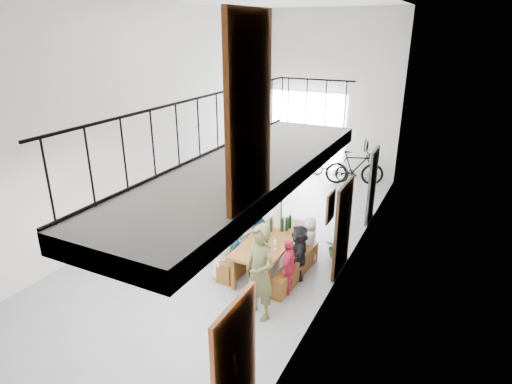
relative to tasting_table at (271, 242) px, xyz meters
The scene contains 24 objects.
floor 1.87m from the tasting_table, 144.16° to the left, with size 12.00×12.00×0.00m, color slate.
room_walls 3.33m from the tasting_table, 144.16° to the left, with size 12.00×12.00×12.00m.
gateway_portal 7.21m from the tasting_table, 104.52° to the left, with size 2.80×0.08×2.80m, color white.
right_wall_decor 1.87m from the tasting_table, 33.35° to the right, with size 0.07×8.28×5.07m.
balcony 3.15m from the tasting_table, 74.71° to the right, with size 1.52×5.62×4.00m.
tasting_table is the anchor object (origin of this frame).
bench_inner 0.77m from the tasting_table, behind, with size 0.32×2.00×0.46m, color brown.
bench_wall 0.75m from the tasting_table, ahead, with size 0.25×1.89×0.43m, color brown.
tableware 0.29m from the tasting_table, 81.72° to the left, with size 0.49×1.09×0.35m.
side_bench 4.36m from the tasting_table, 154.12° to the left, with size 0.32×1.47×0.41m, color brown.
oak_barrel 6.14m from the tasting_table, 126.09° to the left, with size 0.68×0.68×1.00m.
serving_counter 7.27m from the tasting_table, 113.53° to the left, with size 1.60×0.44×0.84m, color #3C2613.
counter_bottles 7.27m from the tasting_table, 113.52° to the left, with size 1.36×0.13×0.28m.
guest_left_a 1.05m from the tasting_table, 140.19° to the right, with size 0.65×0.42×1.33m, color white.
guest_left_b 0.79m from the tasting_table, 164.24° to the right, with size 0.43×0.28×1.17m, color #235C76.
guest_left_c 0.93m from the tasting_table, 148.31° to the left, with size 0.60×0.47×1.23m, color white.
guest_left_d 1.12m from the tasting_table, 128.83° to the left, with size 0.74×0.43×1.15m, color #235C76.
guest_right_a 0.84m from the tasting_table, 42.03° to the right, with size 0.67×0.28×1.15m, color red.
guest_right_b 0.61m from the tasting_table, ahead, with size 1.10×0.35×1.19m, color black.
guest_right_c 0.98m from the tasting_table, 52.94° to the left, with size 0.52×0.34×1.06m, color white.
host_standing 1.54m from the tasting_table, 73.02° to the right, with size 0.65×0.43×1.79m, color #4A4929.
potted_plant 1.68m from the tasting_table, 49.39° to the left, with size 0.43×0.37×0.48m, color #1F5225.
bicycle_near 6.43m from the tasting_table, 96.46° to the left, with size 0.55×1.58×0.83m, color black.
bicycle_far 6.16m from the tasting_table, 88.14° to the left, with size 0.54×1.89×1.14m, color black.
Camera 1 is at (4.65, -8.27, 4.90)m, focal length 30.00 mm.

